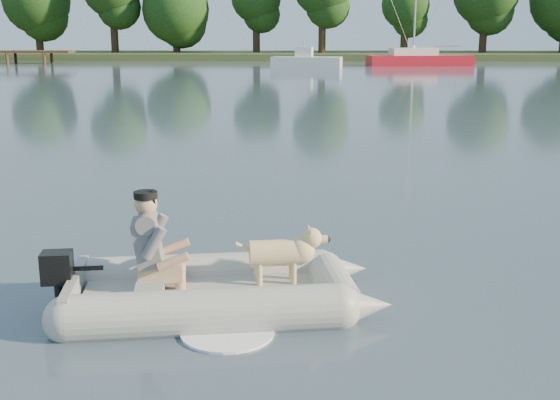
{
  "coord_description": "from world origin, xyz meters",
  "views": [
    {
      "loc": [
        0.64,
        -5.99,
        2.76
      ],
      "look_at": [
        0.54,
        2.23,
        0.75
      ],
      "focal_mm": 45.0,
      "sensor_mm": 36.0,
      "label": 1
    }
  ],
  "objects_px": {
    "motorboat": "(307,54)",
    "dinghy": "(216,255)",
    "dog": "(276,258)",
    "sailboat": "(418,59)",
    "man": "(150,239)"
  },
  "relations": [
    {
      "from": "dog",
      "to": "sailboat",
      "type": "height_order",
      "value": "sailboat"
    },
    {
      "from": "man",
      "to": "sailboat",
      "type": "bearing_deg",
      "value": 69.35
    },
    {
      "from": "dog",
      "to": "motorboat",
      "type": "height_order",
      "value": "motorboat"
    },
    {
      "from": "dinghy",
      "to": "man",
      "type": "xyz_separation_m",
      "value": [
        -0.66,
        -0.04,
        0.18
      ]
    },
    {
      "from": "man",
      "to": "sailboat",
      "type": "distance_m",
      "value": 49.64
    },
    {
      "from": "motorboat",
      "to": "sailboat",
      "type": "relative_size",
      "value": 0.48
    },
    {
      "from": "dinghy",
      "to": "motorboat",
      "type": "relative_size",
      "value": 0.84
    },
    {
      "from": "man",
      "to": "motorboat",
      "type": "relative_size",
      "value": 0.2
    },
    {
      "from": "motorboat",
      "to": "man",
      "type": "bearing_deg",
      "value": -83.41
    },
    {
      "from": "dinghy",
      "to": "dog",
      "type": "distance_m",
      "value": 0.61
    },
    {
      "from": "dog",
      "to": "sailboat",
      "type": "xyz_separation_m",
      "value": [
        10.09,
        48.16,
        -0.01
      ]
    },
    {
      "from": "motorboat",
      "to": "dinghy",
      "type": "bearing_deg",
      "value": -82.58
    },
    {
      "from": "sailboat",
      "to": "dinghy",
      "type": "bearing_deg",
      "value": -108.42
    },
    {
      "from": "dinghy",
      "to": "man",
      "type": "height_order",
      "value": "man"
    },
    {
      "from": "man",
      "to": "sailboat",
      "type": "height_order",
      "value": "sailboat"
    }
  ]
}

